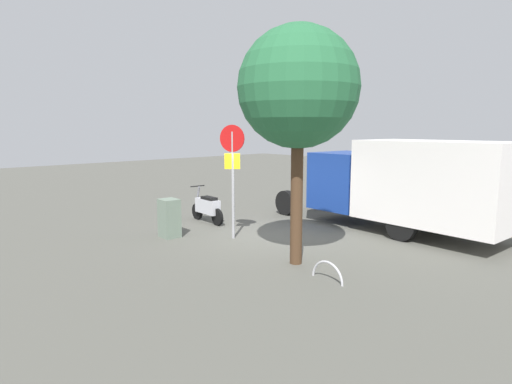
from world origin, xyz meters
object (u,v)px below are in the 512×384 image
at_px(motorcycle, 207,207).
at_px(stop_sign, 233,163).
at_px(street_tree, 298,89).
at_px(utility_cabinet, 169,218).
at_px(box_truck_near, 404,181).
at_px(bike_rack_hoop, 327,281).

height_order(motorcycle, stop_sign, stop_sign).
distance_m(motorcycle, stop_sign, 2.86).
relative_size(street_tree, utility_cabinet, 4.81).
relative_size(motorcycle, stop_sign, 0.56).
distance_m(street_tree, utility_cabinet, 5.48).
xyz_separation_m(motorcycle, stop_sign, (-2.20, 0.77, 1.65)).
height_order(box_truck_near, stop_sign, stop_sign).
distance_m(stop_sign, street_tree, 3.36).
xyz_separation_m(box_truck_near, stop_sign, (3.01, 4.26, 0.60)).
bearing_deg(street_tree, stop_sign, -9.16).
bearing_deg(motorcycle, utility_cabinet, 116.36).
bearing_deg(bike_rack_hoop, motorcycle, -14.70).
bearing_deg(utility_cabinet, box_truck_near, -128.87).
height_order(stop_sign, utility_cabinet, stop_sign).
distance_m(box_truck_near, street_tree, 5.31).
bearing_deg(street_tree, box_truck_near, -92.98).
bearing_deg(bike_rack_hoop, street_tree, -18.53).
xyz_separation_m(box_truck_near, utility_cabinet, (4.42, 5.49, -1.01)).
height_order(stop_sign, street_tree, street_tree).
xyz_separation_m(street_tree, bike_rack_hoop, (-1.21, 0.41, -4.03)).
distance_m(utility_cabinet, bike_rack_hoop, 5.44).
relative_size(box_truck_near, utility_cabinet, 6.96).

